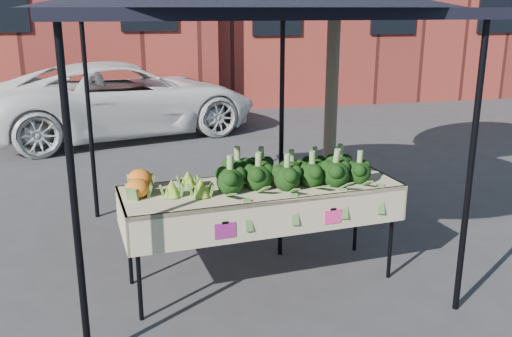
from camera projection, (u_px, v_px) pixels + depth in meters
name	position (u px, v px, depth m)	size (l,w,h in m)	color
ground	(271.00, 272.00, 5.23)	(90.00, 90.00, 0.00)	#343437
table	(262.00, 234.00, 4.94)	(2.46, 1.00, 0.90)	#BFB08E
canopy	(243.00, 120.00, 5.23)	(3.16, 3.16, 2.74)	black
broccoli_heap	(291.00, 167.00, 4.87)	(1.39, 0.59, 0.28)	black
romanesco_cluster	(184.00, 180.00, 4.62)	(0.44, 0.48, 0.21)	#94B031
cauliflower_pair	(139.00, 182.00, 4.61)	(0.24, 0.44, 0.19)	orange
street_tree	(334.00, 30.00, 6.22)	(2.17, 2.17, 4.27)	#1E4C14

